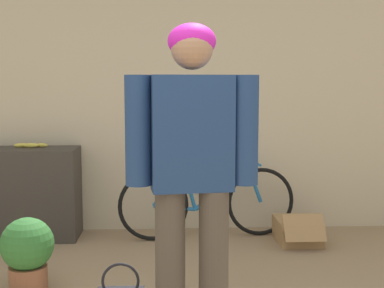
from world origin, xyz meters
name	(u,v)px	position (x,y,z in m)	size (l,w,h in m)	color
wall_back	(152,95)	(0.00, 2.98, 1.30)	(8.00, 0.07, 2.60)	beige
side_shelf	(28,193)	(-1.13, 2.71, 0.41)	(0.91, 0.44, 0.83)	#38332D
person	(192,162)	(0.27, 0.71, 0.99)	(0.72, 0.25, 1.73)	#4C4238
bicycle	(208,201)	(0.51, 2.62, 0.35)	(1.63, 0.46, 0.71)	black
banana	(31,145)	(-1.11, 2.78, 0.85)	(0.32, 0.09, 0.04)	#EAD64C
cardboard_box	(297,230)	(1.30, 2.46, 0.10)	(0.37, 0.55, 0.29)	#A87F51
potted_plant	(27,251)	(-0.81, 1.41, 0.28)	(0.36, 0.36, 0.51)	brown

